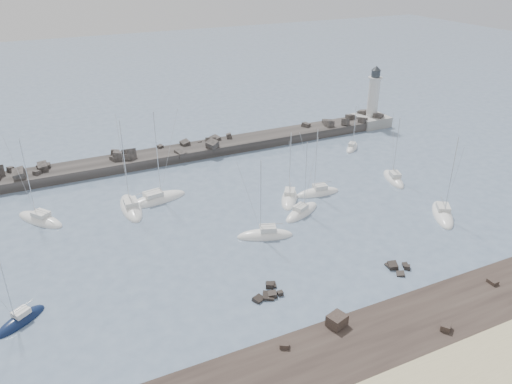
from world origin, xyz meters
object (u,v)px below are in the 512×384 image
(sailboat_1, at_px, (40,220))
(sailboat_6, at_px, (289,199))
(sailboat_5, at_px, (265,236))
(sailboat_10, at_px, (443,215))
(sailboat_9, at_px, (394,179))
(sailboat_11, at_px, (352,148))
(sailboat_2, at_px, (21,321))
(sailboat_8, at_px, (318,193))
(sailboat_3, at_px, (131,208))
(lighthouse, at_px, (372,112))
(sailboat_7, at_px, (302,212))
(sailboat_4, at_px, (157,200))

(sailboat_1, bearing_deg, sailboat_6, -14.87)
(sailboat_5, relative_size, sailboat_10, 0.91)
(sailboat_9, relative_size, sailboat_11, 1.28)
(sailboat_2, distance_m, sailboat_11, 70.99)
(sailboat_10, bearing_deg, sailboat_8, 132.49)
(sailboat_3, bearing_deg, sailboat_10, -27.96)
(sailboat_1, height_order, sailboat_3, sailboat_3)
(lighthouse, xyz_separation_m, sailboat_1, (-74.16, -15.44, -2.95))
(sailboat_3, relative_size, sailboat_9, 1.26)
(sailboat_7, height_order, sailboat_9, sailboat_7)
(sailboat_5, distance_m, sailboat_9, 30.56)
(sailboat_6, bearing_deg, lighthouse, 35.38)
(sailboat_4, distance_m, sailboat_8, 27.18)
(sailboat_4, relative_size, sailboat_8, 1.28)
(sailboat_5, height_order, sailboat_6, sailboat_5)
(sailboat_1, relative_size, sailboat_5, 1.10)
(sailboat_7, bearing_deg, sailboat_9, 9.63)
(sailboat_7, relative_size, sailboat_8, 1.00)
(sailboat_1, xyz_separation_m, sailboat_7, (37.61, -15.17, -0.00))
(lighthouse, relative_size, sailboat_3, 0.92)
(sailboat_5, xyz_separation_m, sailboat_9, (29.63, 7.47, 0.00))
(sailboat_3, bearing_deg, sailboat_4, 13.35)
(sailboat_3, bearing_deg, sailboat_2, -128.83)
(sailboat_3, bearing_deg, sailboat_8, -15.38)
(lighthouse, relative_size, sailboat_5, 1.11)
(sailboat_10, bearing_deg, sailboat_1, 156.09)
(lighthouse, height_order, sailboat_10, lighthouse)
(sailboat_7, relative_size, sailboat_10, 0.89)
(lighthouse, xyz_separation_m, sailboat_11, (-12.91, -10.81, -2.96))
(sailboat_6, bearing_deg, sailboat_2, -162.10)
(sailboat_11, bearing_deg, sailboat_7, -140.05)
(sailboat_3, distance_m, sailboat_4, 4.62)
(sailboat_2, bearing_deg, sailboat_9, 10.95)
(sailboat_5, bearing_deg, sailboat_3, 132.99)
(lighthouse, height_order, sailboat_5, lighthouse)
(sailboat_4, xyz_separation_m, sailboat_9, (40.87, -10.47, 0.01))
(sailboat_9, bearing_deg, sailboat_6, 176.04)
(sailboat_5, bearing_deg, sailboat_6, 44.94)
(sailboat_1, bearing_deg, sailboat_9, -11.11)
(sailboat_7, height_order, sailboat_8, sailboat_7)
(sailboat_3, distance_m, sailboat_10, 49.50)
(sailboat_5, height_order, sailboat_8, sailboat_5)
(sailboat_3, xyz_separation_m, sailboat_4, (4.49, 1.07, -0.01))
(sailboat_10, bearing_deg, sailboat_2, 178.43)
(lighthouse, height_order, sailboat_8, lighthouse)
(sailboat_5, relative_size, sailboat_11, 1.33)
(lighthouse, bearing_deg, sailboat_10, -112.55)
(lighthouse, height_order, sailboat_9, lighthouse)
(lighthouse, distance_m, sailboat_11, 17.09)
(sailboat_2, height_order, sailboat_9, sailboat_9)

